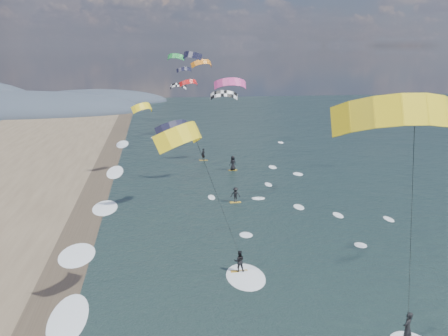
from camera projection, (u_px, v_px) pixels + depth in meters
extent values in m
cube|color=#382D23|center=(58.00, 287.00, 31.92)|extent=(3.00, 240.00, 0.00)
ellipsoid|color=#3D4756|center=(4.00, 113.00, 114.74)|extent=(64.00, 24.00, 10.00)
ellipsoid|color=#3D4756|center=(94.00, 102.00, 136.39)|extent=(40.00, 18.00, 7.00)
imported|color=black|center=(407.00, 328.00, 25.49)|extent=(0.79, 0.75, 1.82)
cylinder|color=black|center=(411.00, 239.00, 20.87)|extent=(0.02, 0.02, 13.74)
cube|color=#BB8C21|center=(239.00, 271.00, 34.06)|extent=(1.18, 0.36, 0.05)
imported|color=black|center=(239.00, 261.00, 33.88)|extent=(0.78, 0.63, 1.49)
ellipsoid|color=white|center=(246.00, 277.00, 33.34)|extent=(2.60, 4.20, 0.12)
cylinder|color=black|center=(219.00, 201.00, 29.50)|extent=(0.02, 0.02, 11.81)
cube|color=#BB8C21|center=(235.00, 202.00, 49.13)|extent=(1.10, 0.35, 0.05)
imported|color=black|center=(235.00, 195.00, 48.95)|extent=(1.05, 0.72, 1.50)
cube|color=#BB8C21|center=(233.00, 170.00, 61.84)|extent=(1.10, 0.35, 0.05)
imported|color=black|center=(233.00, 163.00, 61.62)|extent=(1.03, 0.88, 1.79)
cube|color=#BB8C21|center=(203.00, 160.00, 67.25)|extent=(1.10, 0.35, 0.05)
imported|color=black|center=(203.00, 154.00, 67.06)|extent=(0.64, 0.69, 1.57)
ellipsoid|color=white|center=(67.00, 319.00, 28.23)|extent=(2.40, 5.40, 0.11)
ellipsoid|color=white|center=(87.00, 255.00, 36.89)|extent=(2.40, 5.40, 0.11)
ellipsoid|color=white|center=(102.00, 208.00, 47.47)|extent=(2.40, 5.40, 0.11)
ellipsoid|color=white|center=(113.00, 172.00, 60.94)|extent=(2.40, 5.40, 0.11)
ellipsoid|color=white|center=(122.00, 144.00, 78.25)|extent=(2.40, 5.40, 0.11)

